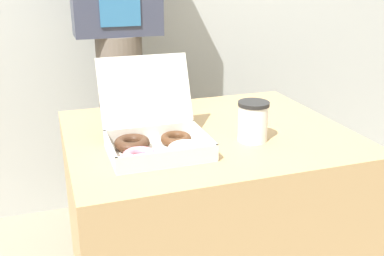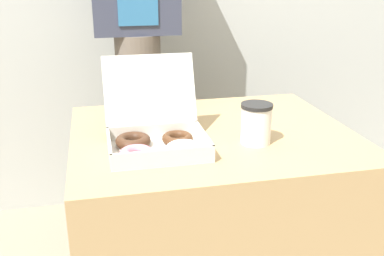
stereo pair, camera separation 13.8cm
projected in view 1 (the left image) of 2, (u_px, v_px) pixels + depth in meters
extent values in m
cube|color=tan|center=(206.00, 223.00, 1.69)|extent=(0.96, 0.79, 0.75)
cube|color=silver|center=(159.00, 153.00, 1.37)|extent=(0.30, 0.23, 0.01)
cube|color=silver|center=(110.00, 151.00, 1.32)|extent=(0.01, 0.23, 0.05)
cube|color=silver|center=(204.00, 139.00, 1.41)|extent=(0.01, 0.23, 0.05)
cube|color=silver|center=(169.00, 159.00, 1.27)|extent=(0.30, 0.01, 0.05)
cube|color=silver|center=(150.00, 133.00, 1.46)|extent=(0.30, 0.01, 0.05)
cube|color=silver|center=(145.00, 90.00, 1.46)|extent=(0.30, 0.09, 0.22)
torus|color=pink|center=(140.00, 156.00, 1.30)|extent=(0.13, 0.13, 0.03)
torus|color=#422819|center=(132.00, 143.00, 1.39)|extent=(0.16, 0.16, 0.03)
torus|color=white|center=(186.00, 150.00, 1.34)|extent=(0.16, 0.16, 0.04)
torus|color=#4C2D19|center=(176.00, 139.00, 1.44)|extent=(0.13, 0.13, 0.03)
cylinder|color=white|center=(253.00, 123.00, 1.46)|extent=(0.10, 0.10, 0.12)
cylinder|color=black|center=(254.00, 104.00, 1.44)|extent=(0.10, 0.10, 0.01)
cylinder|color=#665B51|center=(124.00, 137.00, 2.20)|extent=(0.21, 0.21, 0.99)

